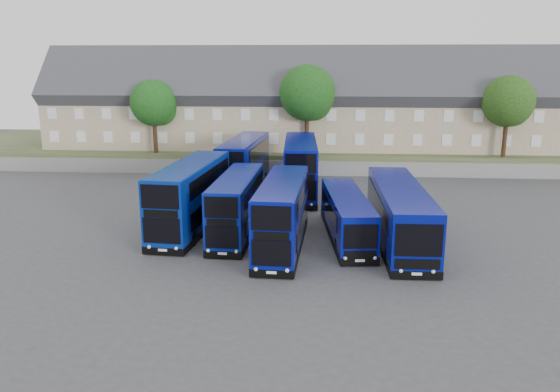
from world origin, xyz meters
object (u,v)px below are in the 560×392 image
(dd_front_mid, at_px, (237,207))
(tree_west, at_px, (155,105))
(tree_east, at_px, (509,103))
(dd_front_left, at_px, (191,198))
(tree_mid, at_px, (309,95))
(coach_east_a, at_px, (347,217))
(tree_far, at_px, (544,96))

(dd_front_mid, xyz_separation_m, tree_west, (-11.69, 21.37, 5.10))
(tree_west, height_order, tree_east, tree_east)
(dd_front_left, relative_size, tree_mid, 1.27)
(coach_east_a, xyz_separation_m, tree_far, (22.99, 28.63, 6.29))
(coach_east_a, relative_size, tree_west, 1.43)
(dd_front_left, distance_m, tree_west, 22.45)
(dd_front_mid, xyz_separation_m, coach_east_a, (7.33, -0.26, -0.51))
(tree_west, distance_m, tree_far, 42.58)
(coach_east_a, bearing_deg, dd_front_left, 167.12)
(tree_far, bearing_deg, dd_front_left, -140.97)
(dd_front_left, bearing_deg, tree_far, 43.90)
(tree_west, height_order, tree_far, tree_far)
(dd_front_left, bearing_deg, tree_east, 41.13)
(coach_east_a, height_order, tree_mid, tree_mid)
(dd_front_left, distance_m, dd_front_mid, 3.54)
(dd_front_left, xyz_separation_m, tree_east, (27.67, 20.29, 5.14))
(tree_east, bearing_deg, dd_front_left, -143.75)
(dd_front_mid, xyz_separation_m, tree_mid, (4.31, 21.87, 6.11))
(dd_front_mid, height_order, tree_mid, tree_mid)
(dd_front_left, distance_m, coach_east_a, 10.80)
(dd_front_left, relative_size, dd_front_mid, 1.16)
(dd_front_left, relative_size, tree_east, 1.43)
(tree_west, bearing_deg, dd_front_left, -67.69)
(dd_front_mid, bearing_deg, tree_west, 120.53)
(coach_east_a, bearing_deg, tree_west, 125.57)
(dd_front_left, relative_size, tree_west, 1.53)
(dd_front_mid, distance_m, tree_mid, 23.11)
(dd_front_mid, distance_m, coach_east_a, 7.35)
(coach_east_a, bearing_deg, tree_east, 46.11)
(dd_front_mid, relative_size, tree_far, 1.16)
(dd_front_mid, bearing_deg, dd_front_left, 164.09)
(tree_mid, bearing_deg, dd_front_mid, -101.16)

